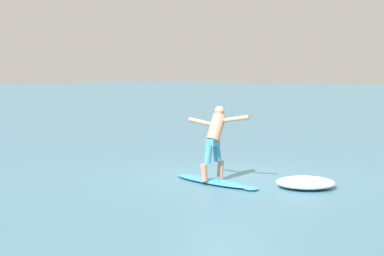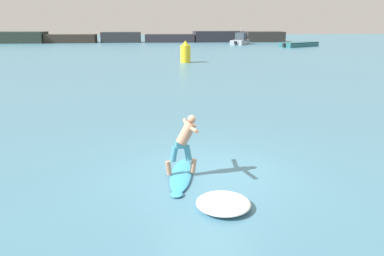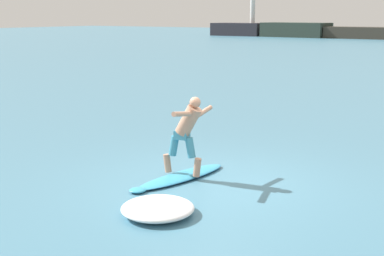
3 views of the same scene
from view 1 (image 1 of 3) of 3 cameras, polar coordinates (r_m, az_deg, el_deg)
ground_plane at (r=13.98m, az=3.27°, el=-4.51°), size 200.00×200.00×0.00m
surfboard at (r=13.39m, az=1.95°, el=-4.75°), size 0.89×2.44×0.22m
surfer at (r=13.38m, az=2.08°, el=-0.72°), size 0.82×1.49×1.52m
wave_foam_at_tail at (r=13.04m, az=10.05°, el=-4.80°), size 1.61×1.62×0.21m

